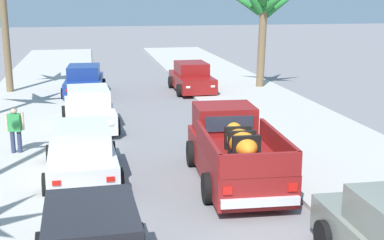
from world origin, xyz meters
TOP-DOWN VIEW (x-y plane):
  - sidewalk_left at (-5.01, 12.00)m, footprint 5.22×60.00m
  - sidewalk_right at (5.01, 12.00)m, footprint 5.22×60.00m
  - curb_left at (-3.81, 12.00)m, footprint 0.16×60.00m
  - curb_right at (3.81, 12.00)m, footprint 0.16×60.00m
  - pickup_truck at (1.23, 5.78)m, footprint 2.41×5.30m
  - car_left_near at (-2.86, 19.30)m, footprint 2.21×4.34m
  - car_right_mid at (2.68, 19.39)m, footprint 2.07×4.28m
  - car_left_far at (-2.65, 12.49)m, footprint 2.19×4.33m
  - car_right_far at (-2.86, 6.68)m, footprint 2.13×4.30m
  - palm_tree_left_mid at (6.51, 19.43)m, footprint 4.18×3.42m
  - pedestrian at (-4.91, 9.16)m, footprint 0.57×0.30m

SIDE VIEW (x-z plane):
  - curb_left at x=-3.81m, z-range 0.00..0.10m
  - curb_right at x=3.81m, z-range 0.00..0.10m
  - sidewalk_left at x=-5.01m, z-range 0.00..0.12m
  - sidewalk_right at x=5.01m, z-range 0.00..0.12m
  - car_left_near at x=-2.86m, z-range -0.06..1.48m
  - car_right_mid at x=2.68m, z-range -0.06..1.48m
  - car_left_far at x=-2.65m, z-range -0.06..1.48m
  - car_right_far at x=-2.86m, z-range -0.06..1.48m
  - pickup_truck at x=1.23m, z-range -0.09..1.71m
  - pedestrian at x=-4.91m, z-range 0.12..1.71m
  - palm_tree_left_mid at x=6.51m, z-range 1.65..7.01m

